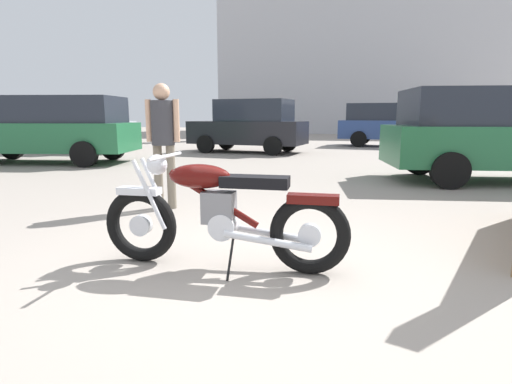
{
  "coord_description": "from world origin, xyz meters",
  "views": [
    {
      "loc": [
        0.64,
        -3.04,
        1.24
      ],
      "look_at": [
        0.02,
        0.5,
        0.57
      ],
      "focal_mm": 28.56,
      "sensor_mm": 36.0,
      "label": 1
    }
  ],
  "objects_px": {
    "red_hatchback_near": "(497,125)",
    "white_estate_far": "(47,127)",
    "dark_sedan_left": "(512,132)",
    "blue_hatchback_right": "(250,125)",
    "vintage_motorcycle": "(220,214)",
    "bystander": "(163,133)",
    "pale_sedan_back": "(59,125)",
    "silver_sedan_mid": "(397,123)"
  },
  "relations": [
    {
      "from": "pale_sedan_back",
      "to": "silver_sedan_mid",
      "type": "bearing_deg",
      "value": 19.09
    },
    {
      "from": "blue_hatchback_right",
      "to": "dark_sedan_left",
      "type": "distance_m",
      "value": 8.12
    },
    {
      "from": "red_hatchback_near",
      "to": "white_estate_far",
      "type": "distance_m",
      "value": 13.57
    },
    {
      "from": "bystander",
      "to": "red_hatchback_near",
      "type": "xyz_separation_m",
      "value": [
        7.54,
        9.34,
        -0.08
      ]
    },
    {
      "from": "vintage_motorcycle",
      "to": "red_hatchback_near",
      "type": "bearing_deg",
      "value": -117.19
    },
    {
      "from": "bystander",
      "to": "white_estate_far",
      "type": "height_order",
      "value": "white_estate_far"
    },
    {
      "from": "vintage_motorcycle",
      "to": "red_hatchback_near",
      "type": "distance_m",
      "value": 12.96
    },
    {
      "from": "silver_sedan_mid",
      "to": "white_estate_far",
      "type": "bearing_deg",
      "value": -132.39
    },
    {
      "from": "bystander",
      "to": "white_estate_far",
      "type": "relative_size",
      "value": 0.34
    },
    {
      "from": "blue_hatchback_right",
      "to": "red_hatchback_near",
      "type": "bearing_deg",
      "value": -163.99
    },
    {
      "from": "dark_sedan_left",
      "to": "bystander",
      "type": "bearing_deg",
      "value": -154.3
    },
    {
      "from": "bystander",
      "to": "red_hatchback_near",
      "type": "bearing_deg",
      "value": 139.02
    },
    {
      "from": "white_estate_far",
      "to": "dark_sedan_left",
      "type": "relative_size",
      "value": 1.01
    },
    {
      "from": "blue_hatchback_right",
      "to": "bystander",
      "type": "bearing_deg",
      "value": 104.5
    },
    {
      "from": "vintage_motorcycle",
      "to": "pale_sedan_back",
      "type": "bearing_deg",
      "value": -47.85
    },
    {
      "from": "blue_hatchback_right",
      "to": "silver_sedan_mid",
      "type": "xyz_separation_m",
      "value": [
        5.37,
        3.7,
        0.02
      ]
    },
    {
      "from": "white_estate_far",
      "to": "dark_sedan_left",
      "type": "height_order",
      "value": "same"
    },
    {
      "from": "red_hatchback_near",
      "to": "blue_hatchback_right",
      "type": "distance_m",
      "value": 8.06
    },
    {
      "from": "red_hatchback_near",
      "to": "blue_hatchback_right",
      "type": "bearing_deg",
      "value": -4.94
    },
    {
      "from": "silver_sedan_mid",
      "to": "dark_sedan_left",
      "type": "bearing_deg",
      "value": -75.88
    },
    {
      "from": "blue_hatchback_right",
      "to": "dark_sedan_left",
      "type": "xyz_separation_m",
      "value": [
        6.04,
        -5.42,
        0.02
      ]
    },
    {
      "from": "vintage_motorcycle",
      "to": "white_estate_far",
      "type": "bearing_deg",
      "value": -43.97
    },
    {
      "from": "vintage_motorcycle",
      "to": "pale_sedan_back",
      "type": "distance_m",
      "value": 12.97
    },
    {
      "from": "red_hatchback_near",
      "to": "silver_sedan_mid",
      "type": "height_order",
      "value": "same"
    },
    {
      "from": "bystander",
      "to": "dark_sedan_left",
      "type": "height_order",
      "value": "dark_sedan_left"
    },
    {
      "from": "blue_hatchback_right",
      "to": "pale_sedan_back",
      "type": "distance_m",
      "value": 6.68
    },
    {
      "from": "bystander",
      "to": "dark_sedan_left",
      "type": "distance_m",
      "value": 6.43
    },
    {
      "from": "bystander",
      "to": "blue_hatchback_right",
      "type": "bearing_deg",
      "value": -178.85
    },
    {
      "from": "red_hatchback_near",
      "to": "vintage_motorcycle",
      "type": "bearing_deg",
      "value": 51.52
    },
    {
      "from": "pale_sedan_back",
      "to": "dark_sedan_left",
      "type": "bearing_deg",
      "value": -21.52
    },
    {
      "from": "pale_sedan_back",
      "to": "white_estate_far",
      "type": "bearing_deg",
      "value": -60.64
    },
    {
      "from": "bystander",
      "to": "pale_sedan_back",
      "type": "distance_m",
      "value": 10.6
    },
    {
      "from": "bystander",
      "to": "red_hatchback_near",
      "type": "distance_m",
      "value": 12.01
    },
    {
      "from": "white_estate_far",
      "to": "pale_sedan_back",
      "type": "height_order",
      "value": "same"
    },
    {
      "from": "vintage_motorcycle",
      "to": "bystander",
      "type": "bearing_deg",
      "value": -55.38
    },
    {
      "from": "blue_hatchback_right",
      "to": "pale_sedan_back",
      "type": "bearing_deg",
      "value": 18.42
    },
    {
      "from": "silver_sedan_mid",
      "to": "pale_sedan_back",
      "type": "bearing_deg",
      "value": -149.37
    },
    {
      "from": "dark_sedan_left",
      "to": "blue_hatchback_right",
      "type": "bearing_deg",
      "value": 133.37
    },
    {
      "from": "vintage_motorcycle",
      "to": "silver_sedan_mid",
      "type": "bearing_deg",
      "value": -102.37
    },
    {
      "from": "vintage_motorcycle",
      "to": "silver_sedan_mid",
      "type": "distance_m",
      "value": 14.83
    },
    {
      "from": "blue_hatchback_right",
      "to": "dark_sedan_left",
      "type": "relative_size",
      "value": 0.86
    },
    {
      "from": "bystander",
      "to": "white_estate_far",
      "type": "xyz_separation_m",
      "value": [
        -5.18,
        4.61,
        -0.08
      ]
    }
  ]
}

